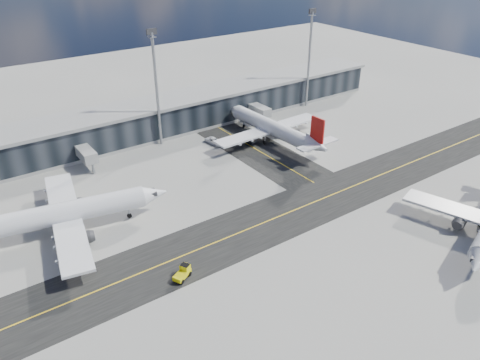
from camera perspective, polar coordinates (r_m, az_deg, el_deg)
The scene contains 8 objects.
ground at distance 87.14m, azimuth 4.85°, elevation -6.28°, with size 300.00×300.00×0.00m, color gray.
taxiway_lanes at distance 96.16m, azimuth 2.59°, elevation -2.51°, with size 180.00×63.00×0.03m.
terminal_concourse at distance 127.05m, azimuth -11.10°, elevation 7.10°, with size 152.00×19.80×8.80m.
floodlight_masts at distance 117.28m, azimuth -10.17°, elevation 11.33°, with size 102.50×0.70×28.90m.
airliner_af at distance 90.40m, azimuth -21.51°, elevation -4.00°, with size 40.70×34.90×12.10m.
airliner_redtail at distance 121.43m, azimuth 3.99°, elevation 6.35°, with size 32.25×37.87×11.23m.
baggage_tug at distance 76.64m, azimuth -6.96°, elevation -11.11°, with size 3.63×2.91×2.06m.
service_van at distance 120.96m, azimuth -3.15°, elevation 4.75°, with size 2.47×5.35×1.49m, color white.
Camera 1 is at (-46.90, -53.86, 49.93)m, focal length 35.00 mm.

